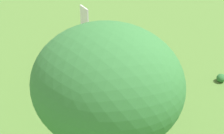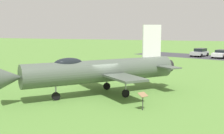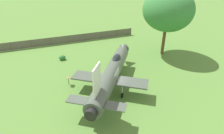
# 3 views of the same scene
# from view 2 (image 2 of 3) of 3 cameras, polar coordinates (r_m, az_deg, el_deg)

# --- Properties ---
(ground_plane) EXTENTS (200.00, 200.00, 0.00)m
(ground_plane) POSITION_cam_2_polar(r_m,az_deg,el_deg) (23.23, -1.97, -5.40)
(ground_plane) COLOR #568438
(display_jet) EXTENTS (11.65, 11.97, 5.46)m
(display_jet) POSITION_cam_2_polar(r_m,az_deg,el_deg) (22.71, -2.85, -0.72)
(display_jet) COLOR #4C564C
(display_jet) RESTS_ON ground_plane
(info_plaque) EXTENTS (0.64, 0.72, 1.14)m
(info_plaque) POSITION_cam_2_polar(r_m,az_deg,el_deg) (18.92, 5.98, -5.81)
(info_plaque) COLOR #333333
(info_plaque) RESTS_ON ground_plane
(parked_car_white) EXTENTS (3.20, 4.92, 1.38)m
(parked_car_white) POSITION_cam_2_polar(r_m,az_deg,el_deg) (54.59, 20.27, 2.44)
(parked_car_white) COLOR silver
(parked_car_white) RESTS_ON ground_plane
(parked_car_silver) EXTENTS (3.29, 4.53, 1.46)m
(parked_car_silver) POSITION_cam_2_polar(r_m,az_deg,el_deg) (56.01, 16.59, 2.74)
(parked_car_silver) COLOR #B2B5BA
(parked_car_silver) RESTS_ON ground_plane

